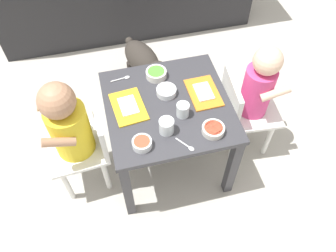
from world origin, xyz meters
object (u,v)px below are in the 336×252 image
water_cup_right (167,127)px  spoon_by_left_tray (122,79)px  food_tray_left (128,106)px  cereal_bowl_left_side (166,91)px  water_cup_left (183,111)px  spoon_by_right_tray (187,146)px  cereal_bowl_right_side (213,129)px  seated_child_left (71,127)px  veggie_bowl_far (142,143)px  dog (144,61)px  seated_child_right (255,91)px  dining_table (168,115)px  food_tray_right (204,92)px  veggie_bowl_near (156,74)px

water_cup_right → spoon_by_left_tray: size_ratio=0.70×
food_tray_left → cereal_bowl_left_side: 0.20m
water_cup_left → cereal_bowl_left_side: size_ratio=0.69×
water_cup_right → cereal_bowl_left_side: (0.05, 0.22, -0.01)m
cereal_bowl_left_side → spoon_by_right_tray: 0.32m
cereal_bowl_left_side → cereal_bowl_right_side: bearing=-61.9°
spoon_by_left_tray → seated_child_left: bearing=-140.9°
water_cup_left → cereal_bowl_right_side: 0.16m
water_cup_right → veggie_bowl_far: water_cup_right is taller
dog → veggie_bowl_far: bearing=-100.9°
water_cup_right → spoon_by_left_tray: water_cup_right is taller
cereal_bowl_left_side → water_cup_left: bearing=-74.3°
seated_child_right → water_cup_left: 0.42m
dining_table → spoon_by_left_tray: size_ratio=5.87×
water_cup_left → spoon_by_left_tray: 0.37m
seated_child_left → dog: bearing=54.0°
food_tray_right → cereal_bowl_right_side: bearing=-97.2°
seated_child_left → water_cup_left: 0.51m
seated_child_right → water_cup_right: (-0.50, -0.16, 0.07)m
veggie_bowl_far → spoon_by_left_tray: bearing=92.5°
seated_child_left → seated_child_right: bearing=1.3°
food_tray_right → food_tray_left: bearing=-180.0°
cereal_bowl_right_side → spoon_by_left_tray: 0.54m
spoon_by_left_tray → water_cup_left: bearing=-51.8°
food_tray_right → veggie_bowl_near: (-0.20, 0.17, 0.01)m
seated_child_right → water_cup_left: size_ratio=10.61×
seated_child_right → cereal_bowl_left_side: (-0.44, 0.05, 0.06)m
seated_child_left → food_tray_left: size_ratio=3.25×
dog → food_tray_right: size_ratio=2.01×
seated_child_left → cereal_bowl_left_side: size_ratio=7.53×
veggie_bowl_far → spoon_by_right_tray: veggie_bowl_far is taller
food_tray_right → water_cup_right: 0.29m
spoon_by_right_tray → water_cup_right: bearing=123.3°
food_tray_right → water_cup_right: (-0.23, -0.18, 0.03)m
dining_table → seated_child_left: bearing=-179.4°
water_cup_right → veggie_bowl_far: 0.13m
food_tray_left → veggie_bowl_near: size_ratio=2.16×
seated_child_right → food_tray_left: (-0.64, 0.01, 0.04)m
food_tray_left → cereal_bowl_left_side: cereal_bowl_left_side is taller
water_cup_left → spoon_by_right_tray: 0.18m
dining_table → water_cup_right: 0.19m
cereal_bowl_right_side → food_tray_right: bearing=82.8°
food_tray_right → veggie_bowl_far: size_ratio=2.47×
veggie_bowl_near → spoon_by_left_tray: bearing=171.8°
food_tray_left → cereal_bowl_left_side: (0.19, 0.04, 0.01)m
food_tray_right → dog: bearing=107.8°
spoon_by_left_tray → seated_child_right: bearing=-17.8°
dining_table → spoon_by_right_tray: (0.02, -0.25, 0.09)m
dining_table → veggie_bowl_near: size_ratio=5.70×
water_cup_left → veggie_bowl_far: size_ratio=0.78×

